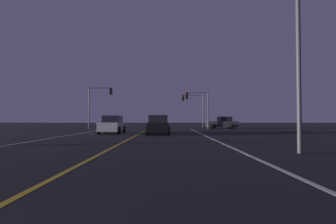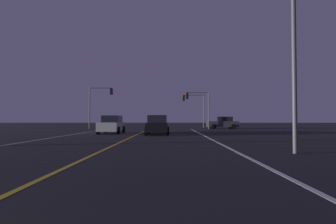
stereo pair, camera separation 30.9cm
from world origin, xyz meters
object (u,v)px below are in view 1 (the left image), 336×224
car_crossing_side (222,123)px  traffic_light_near_left (100,98)px  street_lamp_right_near (285,36)px  traffic_light_far_right (192,103)px  traffic_light_near_right (196,101)px  car_oncoming (112,125)px  car_ahead_far (158,125)px

car_crossing_side → traffic_light_near_left: bearing=4.2°
street_lamp_right_near → traffic_light_far_right: bearing=-88.3°
car_crossing_side → traffic_light_far_right: 6.46m
traffic_light_near_right → traffic_light_near_left: 13.15m
car_crossing_side → traffic_light_near_left: (-16.86, -1.25, 3.37)m
traffic_light_far_right → street_lamp_right_near: bearing=91.7°
car_oncoming → street_lamp_right_near: size_ratio=0.59×
traffic_light_near_right → traffic_light_far_right: 5.50m
traffic_light_far_right → car_ahead_far: bearing=75.8°
car_oncoming → traffic_light_far_right: size_ratio=0.83×
car_crossing_side → car_oncoming: 17.89m
street_lamp_right_near → traffic_light_near_left: bearing=-61.6°
traffic_light_near_right → car_ahead_far: bearing=69.8°
car_crossing_side → traffic_light_near_left: traffic_light_near_left is taller
car_oncoming → traffic_light_far_right: (9.09, 16.66, 3.04)m
car_oncoming → traffic_light_far_right: traffic_light_far_right is taller
car_oncoming → traffic_light_near_right: bearing=140.6°
car_ahead_far → car_oncoming: bearing=68.4°
car_ahead_far → street_lamp_right_near: 14.62m
car_oncoming → car_ahead_far: 4.76m
car_oncoming → traffic_light_near_left: bearing=-160.4°
traffic_light_far_right → car_crossing_side: bearing=131.8°
car_crossing_side → street_lamp_right_near: size_ratio=0.59×
traffic_light_near_right → car_oncoming: bearing=50.6°
car_crossing_side → traffic_light_near_right: size_ratio=0.86×
traffic_light_far_right → street_lamp_right_near: 31.37m
traffic_light_near_right → traffic_light_near_left: bearing=-0.0°
car_crossing_side → car_oncoming: (-12.89, -12.41, 0.00)m
car_oncoming → street_lamp_right_near: (10.03, -14.69, 3.89)m
car_oncoming → street_lamp_right_near: bearing=34.3°
traffic_light_near_right → traffic_light_near_left: (-13.15, 0.00, 0.44)m
traffic_light_near_left → car_crossing_side: bearing=4.2°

